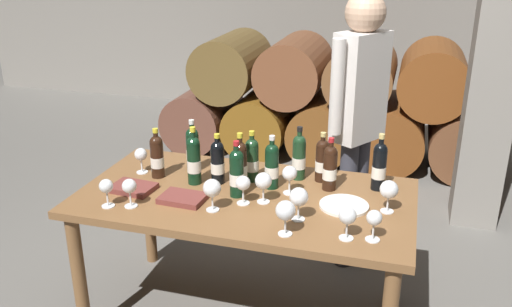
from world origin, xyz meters
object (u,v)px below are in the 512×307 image
(wine_glass_2, at_px, (129,187))
(leather_ledger, at_px, (183,198))
(wine_bottle_2, at_px, (252,159))
(wine_glass_11, at_px, (263,182))
(wine_bottle_6, at_px, (322,160))
(wine_glass_9, at_px, (106,187))
(wine_glass_0, at_px, (212,189))
(wine_bottle_8, at_px, (240,164))
(wine_glass_10, at_px, (286,211))
(wine_bottle_0, at_px, (193,149))
(wine_bottle_11, at_px, (218,162))
(tasting_notebook, at_px, (133,188))
(wine_bottle_10, at_px, (299,156))
(wine_bottle_4, at_px, (194,160))
(wine_bottle_3, at_px, (237,172))
(serving_plate, at_px, (344,206))
(wine_bottle_9, at_px, (379,166))
(wine_glass_7, at_px, (374,219))
(sommelier_presenting, at_px, (359,108))
(wine_glass_5, at_px, (290,174))
(wine_glass_4, at_px, (348,217))
(dining_table, at_px, (245,210))
(wine_glass_8, at_px, (389,190))
(wine_glass_6, at_px, (243,184))
(wine_bottle_5, at_px, (330,167))
(wine_glass_1, at_px, (141,155))
(wine_bottle_1, at_px, (157,156))
(wine_bottle_7, at_px, (272,165))

(wine_glass_2, xyz_separation_m, leather_ledger, (0.22, 0.13, -0.09))
(wine_bottle_2, height_order, wine_glass_11, wine_bottle_2)
(wine_bottle_6, height_order, wine_glass_9, wine_bottle_6)
(wine_glass_0, bearing_deg, wine_bottle_8, 81.03)
(leather_ledger, bearing_deg, wine_glass_11, 16.81)
(wine_glass_10, bearing_deg, wine_bottle_0, 139.89)
(wine_bottle_0, bearing_deg, wine_bottle_11, -31.87)
(wine_bottle_0, distance_m, tasting_notebook, 0.41)
(wine_bottle_6, relative_size, wine_glass_0, 1.70)
(wine_bottle_10, relative_size, wine_glass_11, 1.87)
(wine_bottle_4, distance_m, leather_ledger, 0.25)
(tasting_notebook, bearing_deg, wine_bottle_6, 28.66)
(tasting_notebook, bearing_deg, wine_bottle_11, 34.13)
(wine_glass_9, height_order, wine_glass_10, wine_glass_10)
(wine_glass_2, bearing_deg, wine_bottle_0, 76.65)
(wine_bottle_3, bearing_deg, serving_plate, 2.44)
(wine_bottle_9, relative_size, wine_bottle_10, 1.03)
(wine_bottle_2, relative_size, tasting_notebook, 1.28)
(wine_glass_7, xyz_separation_m, sommelier_presenting, (-0.19, 1.03, 0.18))
(wine_glass_5, bearing_deg, wine_glass_0, -137.21)
(wine_bottle_10, relative_size, wine_glass_0, 1.83)
(wine_bottle_11, xyz_separation_m, wine_glass_4, (0.74, -0.40, -0.01))
(dining_table, bearing_deg, wine_glass_8, 0.58)
(wine_bottle_10, bearing_deg, wine_glass_4, -59.88)
(wine_glass_4, relative_size, wine_glass_7, 1.06)
(dining_table, bearing_deg, wine_glass_6, -77.69)
(wine_bottle_5, bearing_deg, wine_glass_2, -152.26)
(wine_glass_5, bearing_deg, wine_bottle_8, 179.07)
(wine_bottle_8, bearing_deg, wine_glass_10, -50.90)
(wine_glass_1, bearing_deg, wine_bottle_6, 9.99)
(wine_bottle_1, distance_m, wine_glass_1, 0.12)
(wine_bottle_4, height_order, wine_glass_10, wine_bottle_4)
(wine_bottle_5, bearing_deg, wine_bottle_9, 16.94)
(wine_bottle_2, xyz_separation_m, wine_bottle_8, (-0.03, -0.10, 0.01))
(wine_glass_7, height_order, sommelier_presenting, sommelier_presenting)
(wine_bottle_5, xyz_separation_m, leather_ledger, (-0.68, -0.34, -0.11))
(wine_bottle_4, height_order, wine_bottle_10, wine_bottle_4)
(wine_bottle_2, height_order, wine_bottle_7, wine_bottle_7)
(wine_glass_6, distance_m, leather_ledger, 0.32)
(wine_glass_7, bearing_deg, wine_glass_4, -170.23)
(wine_glass_2, distance_m, sommelier_presenting, 1.43)
(wine_bottle_7, height_order, wine_glass_6, wine_bottle_7)
(wine_glass_6, xyz_separation_m, sommelier_presenting, (0.45, 0.85, 0.18))
(wine_bottle_3, distance_m, wine_glass_8, 0.75)
(wine_bottle_3, bearing_deg, wine_bottle_4, 162.27)
(wine_bottle_6, bearing_deg, wine_glass_4, -70.18)
(wine_glass_4, xyz_separation_m, wine_glass_5, (-0.34, 0.38, -0.00))
(wine_bottle_9, bearing_deg, wine_glass_10, -120.50)
(wine_glass_8, bearing_deg, wine_bottle_4, 177.03)
(wine_glass_0, relative_size, wine_glass_8, 1.00)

